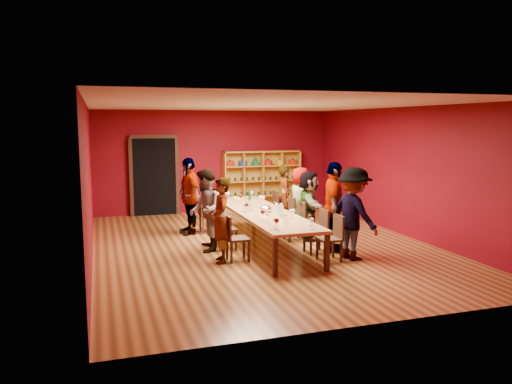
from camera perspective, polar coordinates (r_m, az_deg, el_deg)
room_shell at (r=10.59m, az=0.75°, el=1.78°), size 7.10×9.10×3.04m
tasting_table at (r=10.70m, az=0.74°, el=-2.49°), size 1.10×4.50×0.75m
doorway at (r=14.58m, az=-11.55°, el=1.79°), size 1.40×0.17×2.30m
shelving_unit at (r=15.15m, az=0.62°, el=1.65°), size 2.40×0.40×1.80m
chair_person_left_1 at (r=9.55m, az=-2.57°, el=-5.00°), size 0.42×0.42×0.89m
person_left_1 at (r=9.43m, az=-4.01°, el=-3.24°), size 0.51×0.64×1.62m
chair_person_left_2 at (r=10.42m, az=-3.89°, el=-3.93°), size 0.42×0.42×0.89m
person_left_2 at (r=10.28m, az=-5.81°, el=-2.09°), size 0.60×0.90×1.71m
chair_person_left_4 at (r=12.08m, az=-5.84°, el=-2.32°), size 0.42×0.42×0.89m
person_left_4 at (r=11.94m, az=-7.66°, el=-0.45°), size 0.68×1.14×1.82m
chair_person_right_0 at (r=9.67m, az=8.81°, el=-4.92°), size 0.42×0.42×0.89m
person_right_0 at (r=9.79m, az=11.11°, el=-2.44°), size 0.75×1.24×1.79m
chair_person_right_1 at (r=10.23m, az=7.23°, el=-4.19°), size 0.42×0.42×0.89m
person_right_1 at (r=10.29m, az=8.86°, el=-1.71°), size 0.90×1.19×1.85m
chair_person_right_2 at (r=11.27m, az=4.76°, el=-3.04°), size 0.42×0.42×0.89m
person_right_2 at (r=11.32m, az=6.02°, el=-1.52°), size 0.82×1.51×1.57m
chair_person_right_3 at (r=11.84m, az=3.61°, el=-2.50°), size 0.42×0.42×0.89m
person_right_3 at (r=11.91m, az=5.08°, el=-1.00°), size 0.51×0.82×1.59m
chair_person_right_4 at (r=12.89m, az=1.78°, el=-1.64°), size 0.42×0.42×0.89m
person_right_4 at (r=12.98m, az=3.36°, el=-0.39°), size 0.53×0.64×1.52m
wine_glass_0 at (r=10.70m, az=2.37°, el=-1.52°), size 0.07×0.07×0.18m
wine_glass_1 at (r=12.50m, az=-0.48°, el=-0.15°), size 0.07×0.07×0.18m
wine_glass_2 at (r=9.56m, az=1.29°, el=-2.60°), size 0.07×0.07×0.19m
wine_glass_3 at (r=12.43m, az=-3.40°, el=-0.20°), size 0.07×0.07×0.18m
wine_glass_4 at (r=9.24m, az=6.19°, el=-2.90°), size 0.08×0.08×0.21m
wine_glass_5 at (r=10.64m, az=-1.29°, el=-1.50°), size 0.08×0.08×0.19m
wine_glass_6 at (r=10.01m, az=4.32°, el=-2.19°), size 0.07×0.07×0.18m
wine_glass_7 at (r=11.78m, az=-1.75°, el=-0.51°), size 0.09×0.09×0.22m
wine_glass_8 at (r=9.74m, az=0.77°, el=-2.36°), size 0.08×0.08×0.20m
wine_glass_9 at (r=9.94m, az=4.02°, el=-2.25°), size 0.07×0.07×0.18m
wine_glass_10 at (r=11.75m, az=0.51°, el=-0.63°), size 0.08×0.08×0.19m
wine_glass_11 at (r=11.47m, az=-2.45°, el=-0.78°), size 0.08×0.08×0.21m
wine_glass_12 at (r=12.45m, az=-0.48°, el=-0.14°), size 0.08×0.08×0.19m
wine_glass_13 at (r=10.56m, az=-1.07°, el=-1.51°), size 0.08×0.08×0.21m
wine_glass_14 at (r=11.43m, az=-2.02°, el=-0.89°), size 0.07×0.07×0.18m
wine_glass_15 at (r=8.93m, az=6.42°, el=-3.31°), size 0.08×0.08×0.20m
wine_glass_16 at (r=10.80m, az=2.19°, el=-1.36°), size 0.08×0.08×0.20m
wine_glass_17 at (r=8.84m, az=2.39°, el=-3.35°), size 0.08×0.08×0.21m
wine_glass_18 at (r=9.51m, az=3.41°, el=-2.69°), size 0.07×0.07×0.18m
wine_glass_19 at (r=8.95m, az=2.26°, el=-3.22°), size 0.08×0.08×0.21m
wine_glass_20 at (r=12.16m, az=-3.22°, el=-0.25°), size 0.09×0.09×0.22m
wine_glass_21 at (r=11.58m, az=0.84°, el=-0.71°), size 0.08×0.08×0.20m
spittoon_bowl at (r=10.63m, az=1.09°, el=-1.94°), size 0.27×0.27×0.15m
carafe_a at (r=10.70m, az=-0.56°, el=-1.62°), size 0.12×0.12×0.24m
carafe_b at (r=10.07m, az=2.87°, el=-2.14°), size 0.12×0.12×0.27m
wine_bottle at (r=12.18m, az=-0.72°, el=-0.46°), size 0.09×0.09×0.29m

